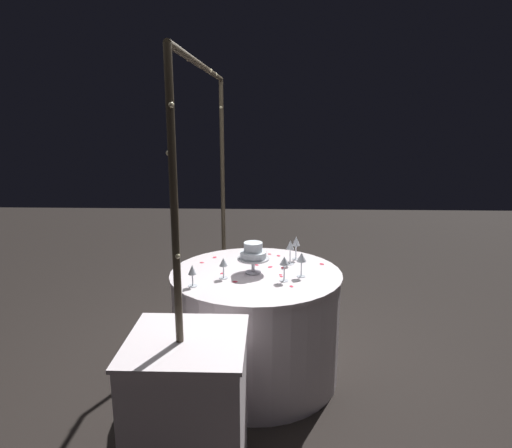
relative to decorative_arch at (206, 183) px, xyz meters
name	(u,v)px	position (x,y,z in m)	size (l,w,h in m)	color
ground_plane	(256,375)	(0.00, -0.33, -1.42)	(12.00, 12.00, 0.00)	black
decorative_arch	(206,183)	(0.00, 0.00, 0.00)	(2.10, 0.06, 2.17)	#473D2D
main_table	(256,325)	(0.00, -0.33, -1.02)	(1.19, 1.19, 0.80)	white
side_table	(189,413)	(-1.00, -0.03, -1.01)	(0.58, 0.58, 0.81)	white
tiered_cake	(253,254)	(-0.01, -0.31, -0.48)	(0.22, 0.22, 0.22)	silver
wine_glass_0	(223,263)	(-0.12, -0.12, -0.52)	(0.06, 0.06, 0.14)	silver
wine_glass_1	(296,242)	(0.30, -0.62, -0.49)	(0.06, 0.06, 0.18)	silver
wine_glass_2	(192,271)	(-0.27, 0.06, -0.52)	(0.06, 0.06, 0.14)	silver
wine_glass_3	(302,258)	(-0.08, -0.64, -0.50)	(0.07, 0.07, 0.17)	silver
wine_glass_4	(284,262)	(-0.16, -0.52, -0.50)	(0.06, 0.06, 0.17)	silver
wine_glass_5	(290,246)	(0.19, -0.57, -0.49)	(0.06, 0.06, 0.18)	silver
rose_petal_0	(215,257)	(0.32, 0.00, -0.62)	(0.04, 0.03, 0.00)	#E02D47
rose_petal_1	(222,273)	(-0.03, -0.10, -0.62)	(0.03, 0.02, 0.00)	#E02D47
rose_petal_2	(281,275)	(-0.05, -0.50, -0.62)	(0.02, 0.02, 0.00)	#E02D47
rose_petal_3	(322,264)	(0.19, -0.80, -0.62)	(0.04, 0.03, 0.00)	#E02D47
rose_petal_4	(235,282)	(-0.19, -0.20, -0.62)	(0.04, 0.03, 0.00)	#E02D47
rose_petal_5	(278,256)	(0.38, -0.49, -0.62)	(0.04, 0.03, 0.00)	#E02D47
rose_petal_6	(202,263)	(0.19, 0.08, -0.62)	(0.03, 0.02, 0.00)	#E02D47
rose_petal_7	(257,265)	(0.15, -0.33, -0.62)	(0.03, 0.02, 0.00)	#E02D47
rose_petal_8	(270,254)	(0.42, -0.42, -0.62)	(0.03, 0.02, 0.00)	#E02D47
rose_petal_9	(265,251)	(0.49, -0.39, -0.62)	(0.04, 0.03, 0.00)	#E02D47
rose_petal_10	(283,268)	(0.09, -0.52, -0.62)	(0.04, 0.03, 0.00)	#E02D47
rose_petal_11	(281,276)	(-0.08, -0.50, -0.62)	(0.03, 0.02, 0.00)	#E02D47
rose_petal_12	(291,286)	(-0.26, -0.56, -0.62)	(0.03, 0.02, 0.00)	#E02D47
rose_petal_13	(270,267)	(0.11, -0.43, -0.62)	(0.04, 0.03, 0.00)	#E02D47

